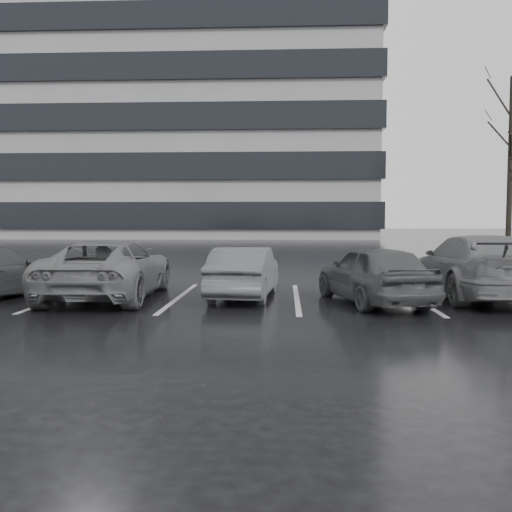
{
  "coord_description": "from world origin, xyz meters",
  "views": [
    {
      "loc": [
        0.32,
        -10.85,
        1.93
      ],
      "look_at": [
        -0.29,
        1.0,
        1.1
      ],
      "focal_mm": 40.0,
      "sensor_mm": 36.0,
      "label": 1
    }
  ],
  "objects_px": {
    "car_east": "(476,266)",
    "tree_north": "(510,167)",
    "car_main": "(374,274)",
    "car_west_b": "(109,269)",
    "car_west_a": "(244,272)"
  },
  "relations": [
    {
      "from": "car_main",
      "to": "car_west_b",
      "type": "height_order",
      "value": "car_west_b"
    },
    {
      "from": "car_main",
      "to": "car_east",
      "type": "bearing_deg",
      "value": -173.41
    },
    {
      "from": "car_east",
      "to": "tree_north",
      "type": "xyz_separation_m",
      "value": [
        6.16,
        14.16,
        3.5
      ]
    },
    {
      "from": "car_west_a",
      "to": "car_west_b",
      "type": "xyz_separation_m",
      "value": [
        -3.19,
        -0.21,
        0.09
      ]
    },
    {
      "from": "car_west_b",
      "to": "car_east",
      "type": "height_order",
      "value": "car_east"
    },
    {
      "from": "car_east",
      "to": "tree_north",
      "type": "bearing_deg",
      "value": -114.3
    },
    {
      "from": "car_main",
      "to": "tree_north",
      "type": "xyz_separation_m",
      "value": [
        8.71,
        15.17,
        3.59
      ]
    },
    {
      "from": "tree_north",
      "to": "car_west_b",
      "type": "bearing_deg",
      "value": -135.36
    },
    {
      "from": "car_main",
      "to": "tree_north",
      "type": "bearing_deg",
      "value": -134.95
    },
    {
      "from": "car_east",
      "to": "tree_north",
      "type": "height_order",
      "value": "tree_north"
    },
    {
      "from": "car_main",
      "to": "tree_north",
      "type": "relative_size",
      "value": 0.46
    },
    {
      "from": "car_west_b",
      "to": "car_east",
      "type": "relative_size",
      "value": 0.96
    },
    {
      "from": "car_main",
      "to": "car_east",
      "type": "xyz_separation_m",
      "value": [
        2.55,
        1.01,
        0.09
      ]
    },
    {
      "from": "car_main",
      "to": "car_west_a",
      "type": "xyz_separation_m",
      "value": [
        -2.93,
        0.73,
        -0.06
      ]
    },
    {
      "from": "car_west_b",
      "to": "car_east",
      "type": "distance_m",
      "value": 8.69
    }
  ]
}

